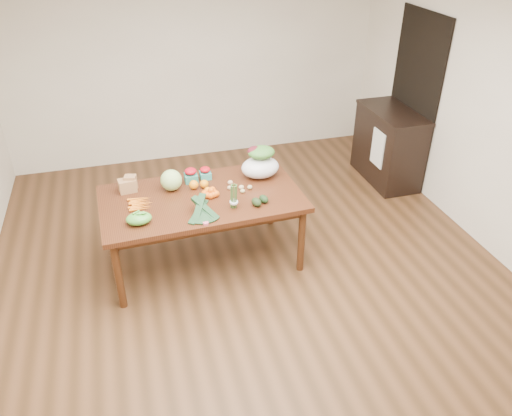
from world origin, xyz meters
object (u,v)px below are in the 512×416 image
object	(u,v)px
mandarin_cluster	(211,192)
salad_bag	(260,164)
dining_table	(203,229)
cabinet	(388,146)
paper_bag	(127,184)
kale_bunch	(203,210)
cabbage	(171,180)
asparagus_bundle	(234,196)

from	to	relation	value
mandarin_cluster	salad_bag	world-z (taller)	salad_bag
dining_table	salad_bag	distance (m)	0.87
cabinet	salad_bag	distance (m)	2.19
dining_table	paper_bag	xyz separation A→B (m)	(-0.66, 0.29, 0.45)
dining_table	cabinet	xyz separation A→B (m)	(2.61, 1.09, 0.10)
kale_bunch	cabinet	bearing A→B (deg)	26.72
dining_table	paper_bag	size ratio (longest dim) A/B	8.72
cabinet	kale_bunch	size ratio (longest dim) A/B	2.55
cabbage	salad_bag	world-z (taller)	salad_bag
dining_table	asparagus_bundle	distance (m)	0.63
cabbage	kale_bunch	xyz separation A→B (m)	(0.20, -0.59, -0.02)
cabbage	mandarin_cluster	xyz separation A→B (m)	(0.34, -0.23, -0.05)
dining_table	cabinet	distance (m)	2.83
salad_bag	cabbage	bearing A→B (deg)	-178.84
dining_table	mandarin_cluster	size ratio (longest dim) A/B	10.50
dining_table	asparagus_bundle	bearing A→B (deg)	-50.97
asparagus_bundle	paper_bag	bearing A→B (deg)	145.48
cabinet	kale_bunch	xyz separation A→B (m)	(-2.67, -1.47, 0.36)
cabinet	dining_table	bearing A→B (deg)	-157.36
dining_table	mandarin_cluster	distance (m)	0.43
paper_bag	kale_bunch	world-z (taller)	kale_bunch
salad_bag	mandarin_cluster	bearing A→B (deg)	-155.74
dining_table	cabinet	size ratio (longest dim) A/B	1.85
asparagus_bundle	dining_table	bearing A→B (deg)	129.03
paper_bag	mandarin_cluster	size ratio (longest dim) A/B	1.20
asparagus_bundle	salad_bag	size ratio (longest dim) A/B	0.65
kale_bunch	mandarin_cluster	bearing A→B (deg)	65.55
cabinet	cabbage	bearing A→B (deg)	-162.93
dining_table	cabbage	world-z (taller)	cabbage
cabbage	asparagus_bundle	xyz separation A→B (m)	(0.50, -0.50, 0.02)
paper_bag	asparagus_bundle	size ratio (longest dim) A/B	0.87
cabinet	mandarin_cluster	bearing A→B (deg)	-156.20
paper_bag	cabbage	distance (m)	0.42
dining_table	cabinet	bearing A→B (deg)	20.53
paper_bag	cabinet	bearing A→B (deg)	13.68
kale_bunch	asparagus_bundle	bearing A→B (deg)	14.65
salad_bag	asparagus_bundle	bearing A→B (deg)	-127.76
kale_bunch	salad_bag	size ratio (longest dim) A/B	1.03
cabinet	salad_bag	bearing A→B (deg)	-156.34
cabbage	paper_bag	bearing A→B (deg)	168.89
kale_bunch	asparagus_bundle	world-z (taller)	asparagus_bundle
dining_table	salad_bag	bearing A→B (deg)	17.33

